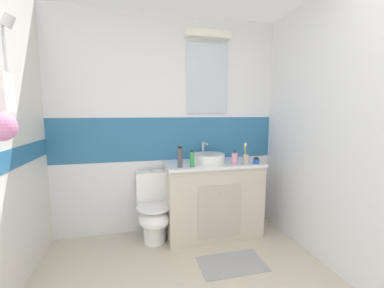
{
  "coord_description": "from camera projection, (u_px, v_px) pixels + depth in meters",
  "views": [
    {
      "loc": [
        -0.39,
        -0.4,
        1.41
      ],
      "look_at": [
        0.19,
        2.0,
        1.08
      ],
      "focal_mm": 22.57,
      "sensor_mm": 36.0,
      "label": 1
    }
  ],
  "objects": [
    {
      "name": "hair_gel_jar",
      "position": [
        256.0,
        161.0,
        2.64
      ],
      "size": [
        0.07,
        0.07,
        0.07
      ],
      "color": "#2659B2",
      "rests_on": "vanity_cabinet"
    },
    {
      "name": "toothbrush_cup",
      "position": [
        246.0,
        159.0,
        2.63
      ],
      "size": [
        0.07,
        0.07,
        0.23
      ],
      "color": "#B2ADA3",
      "rests_on": "vanity_cabinet"
    },
    {
      "name": "wall_right_plain",
      "position": [
        354.0,
        132.0,
        1.96
      ],
      "size": [
        0.1,
        3.48,
        2.5
      ],
      "primitive_type": "cube",
      "color": "white",
      "rests_on": "ground_plane"
    },
    {
      "name": "bath_mat",
      "position": [
        232.0,
        264.0,
        2.25
      ],
      "size": [
        0.61,
        0.35,
        0.01
      ],
      "primitive_type": "cube",
      "color": "#99999E",
      "rests_on": "ground_plane"
    },
    {
      "name": "shampoo_bottle_tall",
      "position": [
        180.0,
        157.0,
        2.46
      ],
      "size": [
        0.05,
        0.05,
        0.22
      ],
      "color": "#4C4C51",
      "rests_on": "vanity_cabinet"
    },
    {
      "name": "vanity_cabinet",
      "position": [
        212.0,
        198.0,
        2.78
      ],
      "size": [
        1.07,
        0.53,
        0.85
      ],
      "color": "beige",
      "rests_on": "ground_plane"
    },
    {
      "name": "sink_basin",
      "position": [
        208.0,
        158.0,
        2.72
      ],
      "size": [
        0.37,
        0.42,
        0.21
      ],
      "color": "white",
      "rests_on": "vanity_cabinet"
    },
    {
      "name": "soap_dispenser",
      "position": [
        235.0,
        159.0,
        2.59
      ],
      "size": [
        0.06,
        0.06,
        0.17
      ],
      "color": "pink",
      "rests_on": "vanity_cabinet"
    },
    {
      "name": "wall_back_tiled",
      "position": [
        169.0,
        125.0,
        2.86
      ],
      "size": [
        3.2,
        0.2,
        2.5
      ],
      "color": "white",
      "rests_on": "ground_plane"
    },
    {
      "name": "toilet",
      "position": [
        154.0,
        209.0,
        2.64
      ],
      "size": [
        0.37,
        0.5,
        0.76
      ],
      "color": "white",
      "rests_on": "ground_plane"
    },
    {
      "name": "deodorant_spray_can",
      "position": [
        192.0,
        159.0,
        2.48
      ],
      "size": [
        0.05,
        0.05,
        0.18
      ],
      "color": "green",
      "rests_on": "vanity_cabinet"
    }
  ]
}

